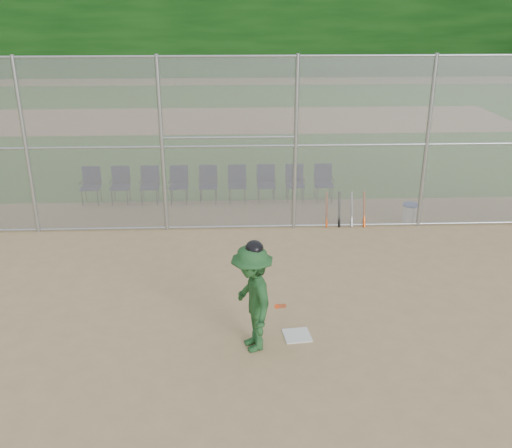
{
  "coord_description": "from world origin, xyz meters",
  "views": [
    {
      "loc": [
        -0.42,
        -7.55,
        5.1
      ],
      "look_at": [
        0.0,
        2.5,
        1.1
      ],
      "focal_mm": 40.0,
      "sensor_mm": 36.0,
      "label": 1
    }
  ],
  "objects_px": {
    "home_plate": "(297,335)",
    "water_cooler": "(410,212)",
    "chair_0": "(91,186)",
    "batter_at_plate": "(252,298)"
  },
  "relations": [
    {
      "from": "home_plate",
      "to": "chair_0",
      "type": "bearing_deg",
      "value": 125.75
    },
    {
      "from": "water_cooler",
      "to": "chair_0",
      "type": "height_order",
      "value": "chair_0"
    },
    {
      "from": "chair_0",
      "to": "water_cooler",
      "type": "bearing_deg",
      "value": -11.41
    },
    {
      "from": "home_plate",
      "to": "water_cooler",
      "type": "xyz_separation_m",
      "value": [
        3.3,
        4.98,
        0.22
      ]
    },
    {
      "from": "batter_at_plate",
      "to": "chair_0",
      "type": "bearing_deg",
      "value": 120.28
    },
    {
      "from": "water_cooler",
      "to": "chair_0",
      "type": "xyz_separation_m",
      "value": [
        -8.06,
        1.63,
        0.25
      ]
    },
    {
      "from": "home_plate",
      "to": "water_cooler",
      "type": "relative_size",
      "value": 0.95
    },
    {
      "from": "water_cooler",
      "to": "chair_0",
      "type": "relative_size",
      "value": 0.47
    },
    {
      "from": "water_cooler",
      "to": "chair_0",
      "type": "distance_m",
      "value": 8.22
    },
    {
      "from": "batter_at_plate",
      "to": "chair_0",
      "type": "relative_size",
      "value": 1.88
    }
  ]
}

